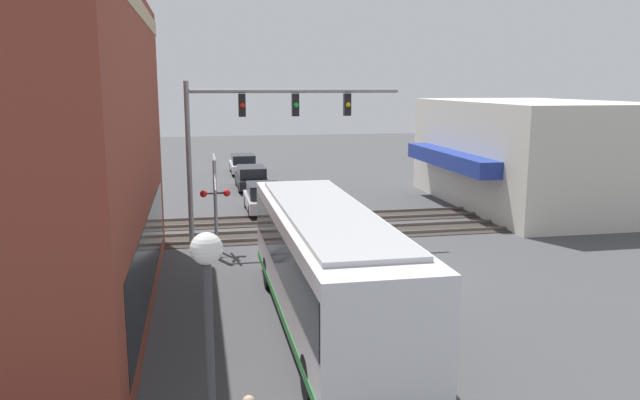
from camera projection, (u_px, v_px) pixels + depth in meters
name	position (u px, v px, depth m)	size (l,w,h in m)	color
ground_plane	(379.00, 273.00, 21.64)	(120.00, 120.00, 0.00)	#424244
shop_building	(530.00, 153.00, 33.59)	(13.93, 9.34, 5.59)	beige
city_bus	(326.00, 263.00, 16.60)	(11.46, 2.59, 3.23)	silver
traffic_signal_gantry	(257.00, 123.00, 24.79)	(0.42, 8.63, 6.60)	gray
crossing_signal	(215.00, 193.00, 24.18)	(1.41, 1.18, 3.81)	gray
streetlamp	(210.00, 362.00, 8.55)	(0.44, 0.44, 4.54)	#38383A
rail_track_near	(341.00, 233.00, 27.42)	(2.60, 60.00, 0.15)	#332D28
rail_track_far	(326.00, 218.00, 30.51)	(2.60, 60.00, 0.15)	#332D28
parked_car_silver	(264.00, 199.00, 31.85)	(4.21, 1.82, 1.51)	#B7B7BC
parked_car_black	(251.00, 178.00, 38.93)	(4.78, 1.82, 1.44)	black
parked_car_white	(243.00, 165.00, 45.60)	(4.23, 1.82, 1.43)	silver
pedestrian_near_bus	(414.00, 303.00, 16.27)	(0.34, 0.34, 1.65)	black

